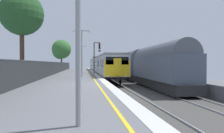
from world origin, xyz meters
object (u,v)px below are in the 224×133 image
(platform_lamp_far, at_px, (82,56))
(background_tree_centre, at_px, (61,50))
(signal_gantry, at_px, (96,54))
(speed_limit_sign, at_px, (94,62))
(background_tree_left, at_px, (22,15))
(commuter_train_at_platform, at_px, (101,65))
(platform_lamp_mid, at_px, (82,49))
(freight_train_adjacent_track, at_px, (130,64))

(platform_lamp_far, height_order, background_tree_centre, background_tree_centre)
(signal_gantry, relative_size, speed_limit_sign, 1.81)
(speed_limit_sign, relative_size, background_tree_left, 0.33)
(commuter_train_at_platform, height_order, platform_lamp_mid, platform_lamp_mid)
(speed_limit_sign, height_order, background_tree_left, background_tree_left)
(platform_lamp_far, bearing_deg, background_tree_left, -104.31)
(commuter_train_at_platform, distance_m, background_tree_centre, 15.39)
(background_tree_centre, bearing_deg, speed_limit_sign, -73.06)
(commuter_train_at_platform, bearing_deg, background_tree_left, -113.63)
(speed_limit_sign, bearing_deg, background_tree_centre, 106.94)
(speed_limit_sign, bearing_deg, freight_train_adjacent_track, 20.68)
(signal_gantry, bearing_deg, commuter_train_at_platform, 79.88)
(platform_lamp_mid, height_order, background_tree_centre, background_tree_centre)
(freight_train_adjacent_track, xyz_separation_m, speed_limit_sign, (-5.85, -2.21, 0.35))
(signal_gantry, relative_size, background_tree_left, 0.60)
(signal_gantry, bearing_deg, platform_lamp_far, 103.48)
(platform_lamp_far, bearing_deg, commuter_train_at_platform, -12.31)
(speed_limit_sign, xyz_separation_m, platform_lamp_far, (-1.79, 11.80, 1.30))
(platform_lamp_far, bearing_deg, speed_limit_sign, -81.39)
(commuter_train_at_platform, bearing_deg, background_tree_centre, 126.36)
(commuter_train_at_platform, xyz_separation_m, platform_lamp_mid, (-3.63, -18.04, 1.87))
(commuter_train_at_platform, bearing_deg, signal_gantry, -100.12)
(speed_limit_sign, bearing_deg, background_tree_left, -126.28)
(signal_gantry, xyz_separation_m, platform_lamp_far, (-2.16, 9.02, -0.04))
(speed_limit_sign, xyz_separation_m, background_tree_centre, (-7.02, 23.05, 3.14))
(commuter_train_at_platform, distance_m, platform_lamp_mid, 18.49)
(commuter_train_at_platform, relative_size, platform_lamp_far, 8.14)
(platform_lamp_far, height_order, background_tree_left, background_tree_left)
(freight_train_adjacent_track, distance_m, background_tree_left, 18.59)
(freight_train_adjacent_track, xyz_separation_m, background_tree_centre, (-12.87, 20.85, 3.49))
(platform_lamp_mid, relative_size, background_tree_left, 0.64)
(commuter_train_at_platform, relative_size, speed_limit_sign, 15.22)
(commuter_train_at_platform, relative_size, freight_train_adjacent_track, 1.06)
(background_tree_centre, bearing_deg, background_tree_left, -90.57)
(freight_train_adjacent_track, bearing_deg, signal_gantry, 174.09)
(commuter_train_at_platform, distance_m, platform_lamp_far, 4.11)
(signal_gantry, distance_m, background_tree_left, 15.24)
(speed_limit_sign, distance_m, background_tree_left, 13.16)
(freight_train_adjacent_track, height_order, platform_lamp_far, platform_lamp_far)
(commuter_train_at_platform, distance_m, signal_gantry, 8.55)
(platform_lamp_mid, bearing_deg, signal_gantry, 77.56)
(platform_lamp_mid, distance_m, background_tree_left, 6.95)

